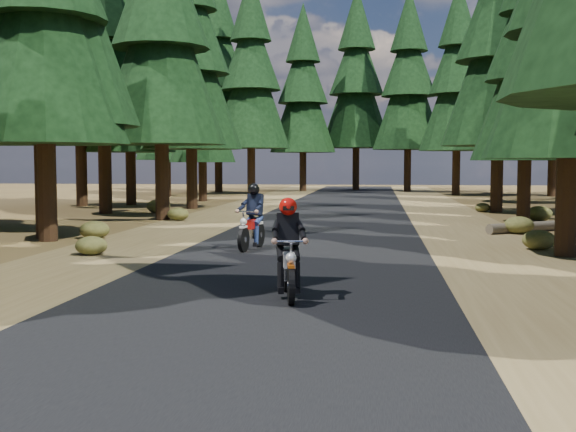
% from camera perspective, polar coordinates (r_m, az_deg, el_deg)
% --- Properties ---
extents(ground, '(120.00, 120.00, 0.00)m').
position_cam_1_polar(ground, '(12.96, -0.82, -5.34)').
color(ground, '#443218').
rests_on(ground, ground).
extents(road, '(6.00, 100.00, 0.01)m').
position_cam_1_polar(road, '(17.87, 1.39, -2.69)').
color(road, black).
rests_on(road, ground).
extents(shoulder_l, '(3.20, 100.00, 0.01)m').
position_cam_1_polar(shoulder_l, '(18.89, -12.65, -2.43)').
color(shoulder_l, brown).
rests_on(shoulder_l, ground).
extents(shoulder_r, '(3.20, 100.00, 0.01)m').
position_cam_1_polar(shoulder_r, '(18.01, 16.13, -2.81)').
color(shoulder_r, brown).
rests_on(shoulder_r, ground).
extents(pine_forest, '(34.59, 55.08, 16.32)m').
position_cam_1_polar(pine_forest, '(34.24, 4.13, 13.83)').
color(pine_forest, black).
rests_on(pine_forest, ground).
extents(log_near, '(4.26, 3.27, 0.32)m').
position_cam_1_polar(log_near, '(24.37, 19.83, -0.74)').
color(log_near, '#4C4233').
rests_on(log_near, ground).
extents(understory_shrubs, '(16.35, 30.34, 0.61)m').
position_cam_1_polar(understory_shrubs, '(19.47, 5.05, -1.38)').
color(understory_shrubs, '#474C1E').
rests_on(understory_shrubs, ground).
extents(rider_lead, '(0.85, 1.85, 1.59)m').
position_cam_1_polar(rider_lead, '(11.44, 0.05, -3.90)').
color(rider_lead, silver).
rests_on(rider_lead, road).
extents(rider_follow, '(0.84, 1.90, 1.63)m').
position_cam_1_polar(rider_follow, '(17.88, -2.89, -0.93)').
color(rider_follow, '#A00F0A').
rests_on(rider_follow, road).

